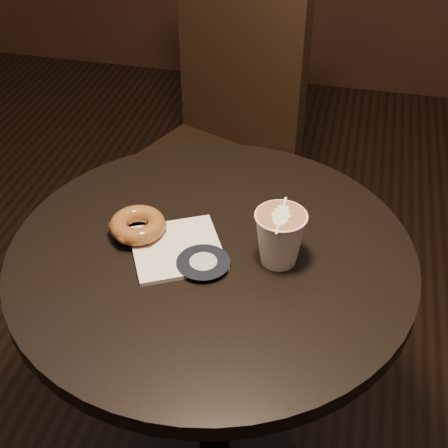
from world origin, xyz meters
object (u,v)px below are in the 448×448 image
object	(u,v)px
latte_cup	(280,238)
cafe_table	(213,328)
doughnut	(138,225)
pastry_bag	(177,249)
chair	(222,125)

from	to	relation	value
latte_cup	cafe_table	bearing A→B (deg)	179.68
cafe_table	doughnut	bearing A→B (deg)	176.98
doughnut	latte_cup	bearing A→B (deg)	-1.77
pastry_bag	latte_cup	distance (m)	0.18
chair	pastry_bag	size ratio (longest dim) A/B	6.89
cafe_table	pastry_bag	xyz separation A→B (m)	(-0.06, -0.02, 0.20)
pastry_bag	doughnut	size ratio (longest dim) A/B	1.52
cafe_table	doughnut	size ratio (longest dim) A/B	7.69
chair	doughnut	size ratio (longest dim) A/B	10.45
doughnut	latte_cup	distance (m)	0.25
latte_cup	doughnut	bearing A→B (deg)	178.23
latte_cup	chair	bearing A→B (deg)	110.24
chair	pastry_bag	world-z (taller)	chair
pastry_bag	latte_cup	bearing A→B (deg)	-22.37
pastry_bag	cafe_table	bearing A→B (deg)	-11.69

